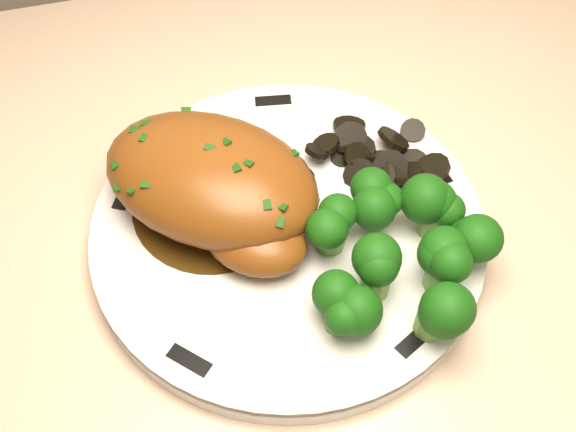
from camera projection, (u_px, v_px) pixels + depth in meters
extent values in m
cylinder|color=silver|center=(288.00, 231.00, 0.55)|extent=(0.38, 0.38, 0.02)
cube|color=black|center=(437.00, 170.00, 0.57)|extent=(0.02, 0.03, 0.00)
cube|color=black|center=(273.00, 101.00, 0.62)|extent=(0.03, 0.02, 0.00)
cube|color=black|center=(125.00, 194.00, 0.56)|extent=(0.02, 0.03, 0.00)
cube|color=black|center=(189.00, 361.00, 0.48)|extent=(0.03, 0.03, 0.00)
cube|color=black|center=(415.00, 340.00, 0.49)|extent=(0.03, 0.02, 0.00)
cylinder|color=#37230A|center=(215.00, 205.00, 0.55)|extent=(0.13, 0.13, 0.00)
ellipsoid|color=brown|center=(211.00, 179.00, 0.53)|extent=(0.20, 0.19, 0.06)
ellipsoid|color=brown|center=(255.00, 239.00, 0.51)|extent=(0.10, 0.09, 0.04)
cube|color=#15390B|center=(150.00, 129.00, 0.52)|extent=(0.01, 0.01, 0.00)
cube|color=#15390B|center=(174.00, 133.00, 0.51)|extent=(0.01, 0.01, 0.00)
cube|color=#15390B|center=(198.00, 140.00, 0.51)|extent=(0.01, 0.01, 0.00)
cube|color=#15390B|center=(223.00, 149.00, 0.50)|extent=(0.01, 0.01, 0.00)
cube|color=#15390B|center=(249.00, 160.00, 0.50)|extent=(0.01, 0.01, 0.00)
cube|color=#15390B|center=(276.00, 173.00, 0.50)|extent=(0.01, 0.01, 0.00)
cylinder|color=black|center=(399.00, 147.00, 0.58)|extent=(0.02, 0.02, 0.02)
cylinder|color=black|center=(394.00, 138.00, 0.59)|extent=(0.02, 0.02, 0.01)
cylinder|color=black|center=(386.00, 129.00, 0.59)|extent=(0.03, 0.03, 0.01)
cylinder|color=black|center=(372.00, 132.00, 0.59)|extent=(0.03, 0.03, 0.01)
cylinder|color=black|center=(359.00, 129.00, 0.59)|extent=(0.03, 0.03, 0.01)
cylinder|color=black|center=(345.00, 127.00, 0.59)|extent=(0.02, 0.02, 0.02)
cylinder|color=black|center=(331.00, 137.00, 0.59)|extent=(0.03, 0.03, 0.01)
cylinder|color=black|center=(320.00, 140.00, 0.58)|extent=(0.03, 0.03, 0.00)
cylinder|color=black|center=(311.00, 144.00, 0.58)|extent=(0.03, 0.03, 0.01)
cylinder|color=black|center=(307.00, 158.00, 0.58)|extent=(0.03, 0.03, 0.02)
cylinder|color=black|center=(307.00, 163.00, 0.57)|extent=(0.02, 0.02, 0.01)
cylinder|color=black|center=(313.00, 167.00, 0.56)|extent=(0.03, 0.03, 0.02)
cylinder|color=black|center=(322.00, 178.00, 0.57)|extent=(0.04, 0.04, 0.01)
cylinder|color=black|center=(334.00, 179.00, 0.56)|extent=(0.04, 0.04, 0.01)
cylinder|color=black|center=(349.00, 176.00, 0.56)|extent=(0.03, 0.03, 0.02)
cylinder|color=black|center=(364.00, 181.00, 0.56)|extent=(0.03, 0.03, 0.02)
cylinder|color=black|center=(378.00, 173.00, 0.56)|extent=(0.03, 0.04, 0.01)
cylinder|color=black|center=(390.00, 164.00, 0.56)|extent=(0.04, 0.04, 0.01)
cylinder|color=black|center=(397.00, 163.00, 0.57)|extent=(0.04, 0.04, 0.02)
cylinder|color=black|center=(401.00, 152.00, 0.58)|extent=(0.04, 0.04, 0.02)
cylinder|color=#65933E|center=(331.00, 235.00, 0.52)|extent=(0.02, 0.02, 0.03)
sphere|color=#093207|center=(332.00, 220.00, 0.50)|extent=(0.03, 0.03, 0.03)
cylinder|color=#65933E|center=(376.00, 211.00, 0.53)|extent=(0.02, 0.02, 0.03)
sphere|color=#093207|center=(378.00, 196.00, 0.52)|extent=(0.03, 0.03, 0.03)
cylinder|color=#65933E|center=(433.00, 221.00, 0.53)|extent=(0.02, 0.02, 0.03)
sphere|color=#093207|center=(438.00, 205.00, 0.51)|extent=(0.03, 0.03, 0.03)
cylinder|color=#65933E|center=(376.00, 281.00, 0.50)|extent=(0.02, 0.02, 0.03)
sphere|color=#093207|center=(379.00, 267.00, 0.48)|extent=(0.03, 0.03, 0.03)
cylinder|color=#65933E|center=(440.00, 275.00, 0.50)|extent=(0.02, 0.02, 0.03)
sphere|color=#093207|center=(444.00, 260.00, 0.48)|extent=(0.03, 0.03, 0.03)
cylinder|color=#65933E|center=(471.00, 243.00, 0.52)|extent=(0.02, 0.02, 0.03)
sphere|color=#093207|center=(477.00, 228.00, 0.50)|extent=(0.03, 0.03, 0.03)
cylinder|color=#65933E|center=(340.00, 315.00, 0.48)|extent=(0.02, 0.02, 0.03)
sphere|color=#093207|center=(342.00, 301.00, 0.47)|extent=(0.03, 0.03, 0.03)
cylinder|color=#65933E|center=(431.00, 320.00, 0.48)|extent=(0.02, 0.02, 0.03)
sphere|color=#093207|center=(435.00, 307.00, 0.46)|extent=(0.03, 0.03, 0.03)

